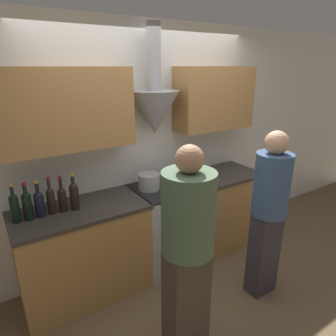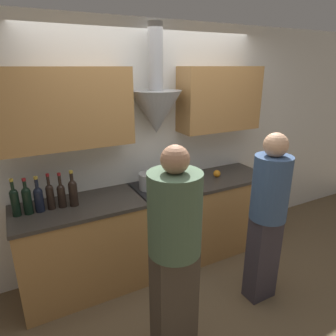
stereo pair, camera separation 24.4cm
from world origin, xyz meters
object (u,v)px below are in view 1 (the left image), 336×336
Objects in this scene: stove_range at (163,226)px; person_foreground_left at (187,250)px; mixing_bowl at (174,182)px; wine_bottle_3 at (51,199)px; wine_bottle_1 at (27,204)px; wine_bottle_0 at (15,207)px; wine_bottle_2 at (39,203)px; wine_bottle_4 at (62,198)px; person_foreground_right at (269,209)px; wine_bottle_5 at (74,195)px; orange_fruit at (213,172)px; stock_pot at (149,181)px.

person_foreground_left reaches higher than stove_range.
stove_range is 3.73× the size of mixing_bowl.
wine_bottle_3 is 1.26m from mixing_bowl.
wine_bottle_1 is at bearing 128.11° from person_foreground_left.
wine_bottle_0 is 1.01× the size of wine_bottle_3.
stove_range is 1.24m from person_foreground_left.
wine_bottle_3 is at bearing 178.39° from stove_range.
wine_bottle_2 is (0.19, -0.01, -0.01)m from wine_bottle_0.
mixing_bowl is at bearing -1.56° from wine_bottle_0.
wine_bottle_3 is 0.09m from wine_bottle_4.
wine_bottle_0 is 0.21× the size of person_foreground_right.
wine_bottle_3 is (0.10, 0.01, 0.00)m from wine_bottle_2.
wine_bottle_0 is 1.03× the size of wine_bottle_1.
wine_bottle_5 is 1.62m from orange_fruit.
person_foreground_right is at bearing -63.83° from mixing_bowl.
person_foreground_left is at bearing -55.03° from wine_bottle_2.
stove_range is 1.53m from wine_bottle_0.
wine_bottle_3 is at bearing 121.29° from person_foreground_left.
stove_range is 1.27m from wine_bottle_3.
wine_bottle_0 is 0.09m from wine_bottle_1.
wine_bottle_2 is 0.29m from wine_bottle_5.
wine_bottle_5 reaches higher than wine_bottle_3.
orange_fruit is (0.56, 0.00, 0.01)m from mixing_bowl.
wine_bottle_0 is 0.19m from wine_bottle_2.
wine_bottle_2 is 1.08m from stock_pot.
mixing_bowl is at bearing -0.84° from wine_bottle_5.
wine_bottle_3 reaches higher than wine_bottle_1.
mixing_bowl is (1.45, -0.04, -0.10)m from wine_bottle_1.
wine_bottle_5 is 1.37× the size of mixing_bowl.
stock_pot is at bearing 159.98° from stove_range.
wine_bottle_5 is at bearing 179.16° from mixing_bowl.
wine_bottle_5 is 1.17m from person_foreground_left.
orange_fruit is (1.72, -0.03, -0.08)m from wine_bottle_4.
wine_bottle_4 is 0.20× the size of person_foreground_right.
person_foreground_right is (0.72, -0.96, -0.10)m from stock_pot.
wine_bottle_0 is at bearing 178.70° from wine_bottle_4.
person_foreground_right reaches higher than wine_bottle_0.
wine_bottle_0 is at bearing 176.86° from wine_bottle_5.
wine_bottle_5 is (0.20, -0.03, 0.01)m from wine_bottle_3.
wine_bottle_2 is 1.91m from orange_fruit.
wine_bottle_5 reaches higher than orange_fruit.
wine_bottle_5 is at bearing -7.41° from wine_bottle_3.
wine_bottle_4 reaches higher than mixing_bowl.
stock_pot is 0.29m from mixing_bowl.
wine_bottle_2 is at bearing -176.76° from wine_bottle_3.
wine_bottle_1 is (-1.31, 0.03, 0.60)m from stove_range.
stock_pot is 0.13× the size of person_foreground_left.
wine_bottle_3 is 1.29m from person_foreground_left.
mixing_bowl is at bearing -179.59° from orange_fruit.
wine_bottle_3 is 0.20× the size of person_foreground_right.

